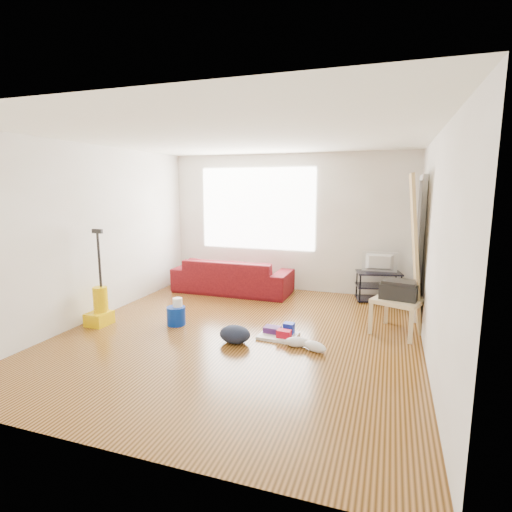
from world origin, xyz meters
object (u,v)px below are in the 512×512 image
(tv_stand, at_px, (378,286))
(bucket, at_px, (176,325))
(backpack, at_px, (235,343))
(sofa, at_px, (233,292))
(side_table, at_px, (399,304))
(vacuum, at_px, (100,307))
(cleaning_tray, at_px, (280,333))

(tv_stand, height_order, bucket, tv_stand)
(backpack, bearing_deg, tv_stand, 61.84)
(sofa, bearing_deg, tv_stand, -173.93)
(sofa, bearing_deg, backpack, 112.62)
(sofa, relative_size, side_table, 2.86)
(bucket, height_order, backpack, bucket)
(side_table, bearing_deg, sofa, 156.72)
(side_table, xyz_separation_m, backpack, (-1.91, -1.02, -0.40))
(side_table, bearing_deg, vacuum, -165.90)
(tv_stand, bearing_deg, backpack, -136.13)
(tv_stand, relative_size, side_table, 1.07)
(cleaning_tray, height_order, backpack, cleaning_tray)
(tv_stand, bearing_deg, sofa, 172.59)
(sofa, relative_size, backpack, 5.41)
(side_table, height_order, cleaning_tray, side_table)
(tv_stand, bearing_deg, cleaning_tray, -131.27)
(sofa, height_order, cleaning_tray, sofa)
(sofa, bearing_deg, cleaning_tray, 126.84)
(tv_stand, distance_m, vacuum, 4.42)
(backpack, xyz_separation_m, vacuum, (-2.04, 0.02, 0.25))
(vacuum, bearing_deg, sofa, 65.53)
(tv_stand, xyz_separation_m, backpack, (-1.61, -2.51, -0.26))
(cleaning_tray, xyz_separation_m, backpack, (-0.47, -0.36, -0.05))
(bucket, bearing_deg, side_table, 12.93)
(sofa, height_order, side_table, side_table)
(backpack, height_order, vacuum, vacuum)
(sofa, height_order, vacuum, vacuum)
(tv_stand, height_order, cleaning_tray, tv_stand)
(bucket, bearing_deg, sofa, 87.31)
(sofa, distance_m, backpack, 2.42)
(tv_stand, bearing_deg, vacuum, -159.24)
(tv_stand, distance_m, bucket, 3.41)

